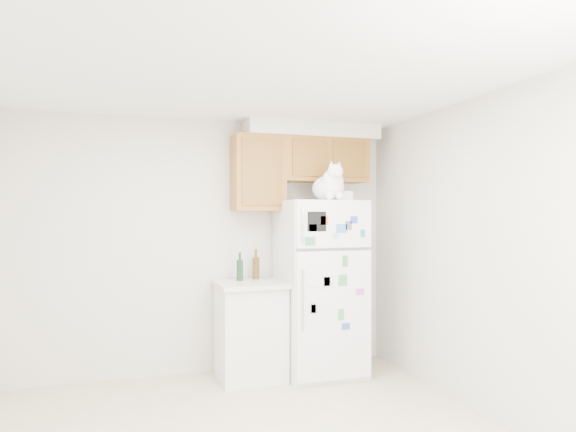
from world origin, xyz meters
name	(u,v)px	position (x,y,z in m)	size (l,w,h in m)	color
room_shell	(263,198)	(0.12, 0.24, 1.67)	(3.84, 4.04, 2.52)	beige
refrigerator	(320,287)	(1.07, 1.61, 0.85)	(0.76, 0.78, 1.70)	white
base_counter	(250,329)	(0.38, 1.68, 0.46)	(0.64, 0.64, 0.92)	white
cat	(330,186)	(1.11, 1.45, 1.84)	(0.36, 0.53, 0.37)	white
storage_box_back	(337,196)	(1.27, 1.64, 1.75)	(0.18, 0.13, 0.10)	white
storage_box_front	(344,196)	(1.27, 1.48, 1.74)	(0.15, 0.11, 0.09)	white
bottle_green	(240,267)	(0.31, 1.78, 1.06)	(0.06, 0.06, 0.28)	#19381E
bottle_amber	(256,264)	(0.49, 1.86, 1.07)	(0.07, 0.07, 0.30)	#593814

